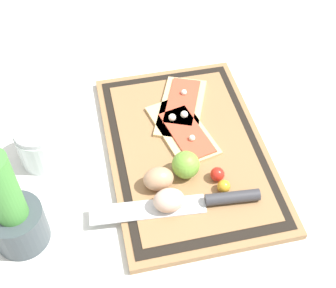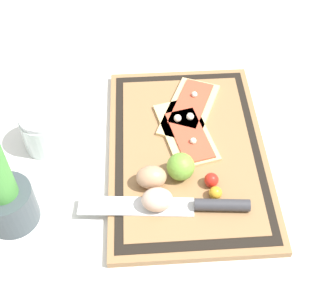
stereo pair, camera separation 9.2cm
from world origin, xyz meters
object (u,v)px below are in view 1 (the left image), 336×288
object	(u,v)px
egg_pink	(169,200)
herb_pot	(13,214)
pizza_slice_far	(184,130)
cherry_tomato_red	(217,174)
cherry_tomato_yellow	(224,186)
knife	(204,202)
egg_brown	(158,179)
lime	(186,165)
pizza_slice_near	(182,106)
sauce_jar	(41,147)

from	to	relation	value
egg_pink	herb_pot	bearing A→B (deg)	88.89
herb_pot	pizza_slice_far	bearing A→B (deg)	-63.15
cherry_tomato_red	cherry_tomato_yellow	bearing A→B (deg)	-172.01
knife	cherry_tomato_yellow	world-z (taller)	cherry_tomato_yellow
egg_brown	egg_pink	xyz separation A→B (m)	(-0.05, -0.01, 0.00)
knife	herb_pot	distance (m)	0.33
pizza_slice_far	cherry_tomato_red	world-z (taller)	cherry_tomato_red
egg_pink	lime	distance (m)	0.08
knife	cherry_tomato_yellow	size ratio (longest dim) A/B	12.69
egg_brown	egg_pink	world-z (taller)	same
egg_pink	cherry_tomato_yellow	distance (m)	0.11
pizza_slice_far	knife	distance (m)	0.18
knife	egg_brown	world-z (taller)	egg_brown
egg_brown	cherry_tomato_yellow	xyz separation A→B (m)	(-0.04, -0.12, -0.01)
knife	cherry_tomato_red	bearing A→B (deg)	-38.79
pizza_slice_near	lime	distance (m)	0.18
pizza_slice_near	knife	bearing A→B (deg)	175.59
egg_brown	sauce_jar	xyz separation A→B (m)	(0.13, 0.21, -0.00)
egg_brown	cherry_tomato_red	bearing A→B (deg)	-93.79
pizza_slice_near	sauce_jar	distance (m)	0.31
pizza_slice_far	egg_brown	size ratio (longest dim) A/B	3.46
egg_pink	cherry_tomato_red	distance (m)	0.11
cherry_tomato_red	egg_brown	bearing A→B (deg)	86.21
cherry_tomato_red	lime	bearing A→B (deg)	65.82
egg_pink	lime	world-z (taller)	lime
egg_pink	cherry_tomato_yellow	xyz separation A→B (m)	(0.01, -0.11, -0.01)
pizza_slice_near	sauce_jar	world-z (taller)	sauce_jar
lime	egg_pink	bearing A→B (deg)	145.22
lime	pizza_slice_near	bearing A→B (deg)	-11.22
egg_pink	pizza_slice_far	bearing A→B (deg)	-22.20
pizza_slice_far	sauce_jar	bearing A→B (deg)	88.81
cherry_tomato_red	herb_pot	bearing A→B (deg)	95.96
knife	herb_pot	xyz separation A→B (m)	(0.01, 0.33, 0.05)
knife	egg_pink	world-z (taller)	egg_pink
cherry_tomato_yellow	herb_pot	world-z (taller)	herb_pot
sauce_jar	herb_pot	bearing A→B (deg)	165.98
egg_pink	sauce_jar	size ratio (longest dim) A/B	0.64
pizza_slice_far	herb_pot	distance (m)	0.38
cherry_tomato_yellow	sauce_jar	size ratio (longest dim) A/B	0.28
cherry_tomato_red	knife	bearing A→B (deg)	141.21
egg_brown	cherry_tomato_yellow	world-z (taller)	egg_brown
cherry_tomato_yellow	egg_brown	bearing A→B (deg)	72.75
egg_brown	herb_pot	distance (m)	0.26
cherry_tomato_yellow	lime	bearing A→B (deg)	48.14
cherry_tomato_red	herb_pot	size ratio (longest dim) A/B	0.13
egg_brown	egg_pink	bearing A→B (deg)	-170.38
egg_pink	herb_pot	size ratio (longest dim) A/B	0.26
lime	sauce_jar	xyz separation A→B (m)	(0.11, 0.27, -0.01)
herb_pot	knife	bearing A→B (deg)	-92.10
pizza_slice_near	egg_pink	bearing A→B (deg)	161.37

